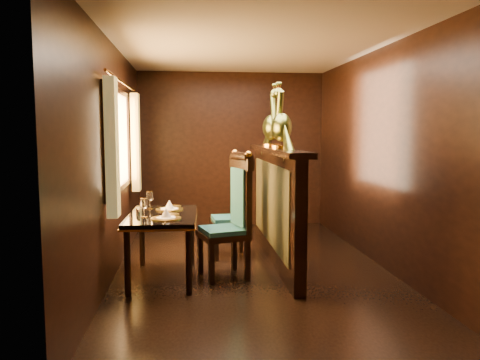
{
  "coord_description": "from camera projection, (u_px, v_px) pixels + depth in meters",
  "views": [
    {
      "loc": [
        -0.68,
        -5.12,
        1.56
      ],
      "look_at": [
        -0.09,
        0.41,
        0.97
      ],
      "focal_mm": 35.0,
      "sensor_mm": 36.0,
      "label": 1
    }
  ],
  "objects": [
    {
      "name": "peacock_right",
      "position": [
        272.0,
        116.0,
        5.72
      ],
      "size": [
        0.24,
        0.63,
        0.75
      ],
      "primitive_type": null,
      "color": "#164426",
      "rests_on": "partition"
    },
    {
      "name": "room_shell",
      "position": [
        244.0,
        128.0,
        5.14
      ],
      "size": [
        3.04,
        5.04,
        2.52
      ],
      "color": "black",
      "rests_on": "ground"
    },
    {
      "name": "partition",
      "position": [
        275.0,
        202.0,
        5.56
      ],
      "size": [
        0.26,
        2.7,
        1.36
      ],
      "color": "black",
      "rests_on": "ground"
    },
    {
      "name": "ground",
      "position": [
        251.0,
        269.0,
        5.3
      ],
      "size": [
        5.0,
        5.0,
        0.0
      ],
      "primitive_type": "plane",
      "color": "black",
      "rests_on": "ground"
    },
    {
      "name": "dining_table",
      "position": [
        162.0,
        220.0,
        4.89
      ],
      "size": [
        0.75,
        1.2,
        0.89
      ],
      "rotation": [
        0.0,
        0.0,
        -0.03
      ],
      "color": "black",
      "rests_on": "ground"
    },
    {
      "name": "chair_left",
      "position": [
        234.0,
        211.0,
        4.98
      ],
      "size": [
        0.6,
        0.62,
        1.35
      ],
      "rotation": [
        0.0,
        0.0,
        0.27
      ],
      "color": "black",
      "rests_on": "ground"
    },
    {
      "name": "peacock_left",
      "position": [
        282.0,
        115.0,
        5.11
      ],
      "size": [
        0.23,
        0.63,
        0.75
      ],
      "primitive_type": null,
      "color": "#164426",
      "rests_on": "partition"
    },
    {
      "name": "chair_right",
      "position": [
        238.0,
        204.0,
        5.79
      ],
      "size": [
        0.49,
        0.51,
        1.27
      ],
      "rotation": [
        0.0,
        0.0,
        0.08
      ],
      "color": "black",
      "rests_on": "ground"
    }
  ]
}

